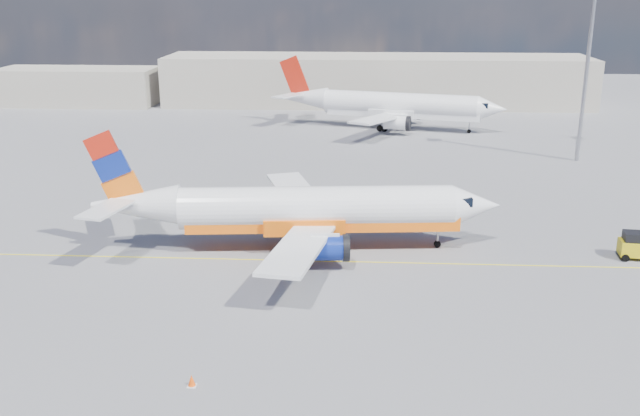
# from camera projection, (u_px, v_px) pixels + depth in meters

# --- Properties ---
(ground) EXTENTS (240.00, 240.00, 0.00)m
(ground) POSITION_uv_depth(u_px,v_px,m) (322.00, 277.00, 49.44)
(ground) COLOR slate
(ground) RESTS_ON ground
(taxi_line) EXTENTS (70.00, 0.15, 0.01)m
(taxi_line) POSITION_uv_depth(u_px,v_px,m) (324.00, 261.00, 52.30)
(taxi_line) COLOR yellow
(taxi_line) RESTS_ON ground
(terminal_main) EXTENTS (70.00, 14.00, 8.00)m
(terminal_main) POSITION_uv_depth(u_px,v_px,m) (376.00, 80.00, 119.37)
(terminal_main) COLOR beige
(terminal_main) RESTS_ON ground
(terminal_annex) EXTENTS (26.00, 10.00, 6.00)m
(terminal_annex) POSITION_uv_depth(u_px,v_px,m) (78.00, 86.00, 119.55)
(terminal_annex) COLOR beige
(terminal_annex) RESTS_ON ground
(main_jet) EXTENTS (31.16, 24.56, 9.45)m
(main_jet) POSITION_uv_depth(u_px,v_px,m) (303.00, 210.00, 53.77)
(main_jet) COLOR white
(main_jet) RESTS_ON ground
(second_jet) EXTENTS (32.31, 24.73, 9.75)m
(second_jet) POSITION_uv_depth(u_px,v_px,m) (393.00, 106.00, 99.05)
(second_jet) COLOR white
(second_jet) RESTS_ON ground
(gse_tug) EXTENTS (3.02, 2.05, 2.04)m
(gse_tug) POSITION_uv_depth(u_px,v_px,m) (638.00, 246.00, 52.51)
(gse_tug) COLOR black
(gse_tug) RESTS_ON ground
(traffic_cone) EXTENTS (0.45, 0.45, 0.63)m
(traffic_cone) POSITION_uv_depth(u_px,v_px,m) (192.00, 381.00, 35.98)
(traffic_cone) COLOR white
(traffic_cone) RESTS_ON ground
(floodlight_mast) EXTENTS (1.52, 1.52, 20.77)m
(floodlight_mast) POSITION_uv_depth(u_px,v_px,m) (589.00, 50.00, 78.33)
(floodlight_mast) COLOR #9D9DA5
(floodlight_mast) RESTS_ON ground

